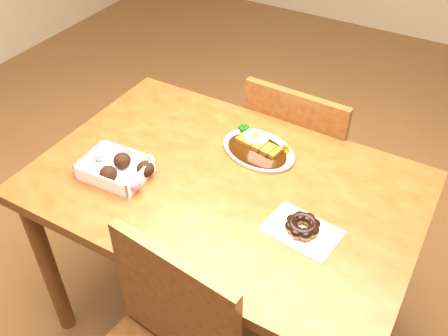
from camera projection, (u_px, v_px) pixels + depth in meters
The scene contains 6 objects.
ground at pixel (225, 317), 2.05m from camera, with size 6.00×6.00×0.00m, color brown.
table at pixel (225, 204), 1.63m from camera, with size 1.20×0.80×0.75m.
chair_far at pixel (301, 161), 2.07m from camera, with size 0.43×0.43×0.87m.
katsu_curry_plate at pixel (258, 148), 1.68m from camera, with size 0.30×0.24×0.05m.
donut_box at pixel (115, 168), 1.57m from camera, with size 0.24×0.17×0.06m.
pon_de_ring at pixel (303, 226), 1.39m from camera, with size 0.22×0.17×0.04m.
Camera 1 is at (0.58, -1.01, 1.80)m, focal length 40.00 mm.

